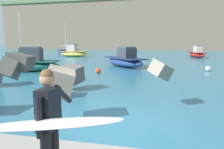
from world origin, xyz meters
TOP-DOWN VIEW (x-y plane):
  - ground_plane at (0.00, 0.00)m, footprint 400.00×400.00m
  - breakwater_jetty at (-2.02, 1.01)m, footprint 31.70×6.65m
  - surfer_with_board at (-0.13, -3.33)m, footprint 2.10×1.16m
  - boat_near_left at (7.47, 32.25)m, footprint 2.73×5.71m
  - boat_near_centre at (-9.60, 9.96)m, footprint 5.90×3.30m
  - boat_near_right at (-13.73, 29.43)m, footprint 5.20×2.12m
  - boat_mid_left at (-17.76, 35.66)m, footprint 5.60×3.36m
  - boat_mid_right at (-18.74, 21.82)m, footprint 4.53×5.59m
  - boat_far_left at (-2.14, 15.39)m, footprint 5.50×6.02m
  - mooring_buoy_inner at (-3.42, 10.11)m, footprint 0.44×0.44m
  - mooring_buoy_middle at (5.45, 13.50)m, footprint 0.44×0.44m
  - headland_bluff at (-10.22, 90.44)m, footprint 103.06×43.52m
  - station_building_west at (-21.81, 94.14)m, footprint 7.89×5.01m
  - station_building_central at (-1.89, 93.41)m, footprint 7.99×6.14m

SIDE VIEW (x-z plane):
  - ground_plane at x=0.00m, z-range 0.00..0.00m
  - mooring_buoy_inner at x=-3.42m, z-range 0.00..0.44m
  - mooring_buoy_middle at x=5.45m, z-range 0.00..0.44m
  - boat_mid_right at x=-18.74m, z-range -2.88..3.89m
  - boat_mid_left at x=-17.76m, z-range -2.74..3.93m
  - boat_near_left at x=7.47m, z-range -0.38..1.68m
  - boat_far_left at x=-2.14m, z-range -0.36..1.67m
  - boat_near_centre at x=-9.60m, z-range -0.39..1.70m
  - boat_near_right at x=-13.73m, z-range -0.42..1.87m
  - breakwater_jetty at x=-2.02m, z-range 0.00..2.18m
  - surfer_with_board at x=-0.13m, z-range 0.39..2.16m
  - headland_bluff at x=-10.22m, z-range 0.02..18.92m
  - station_building_central at x=-1.89m, z-range 18.91..22.95m
  - station_building_west at x=-21.81m, z-range 18.91..22.96m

